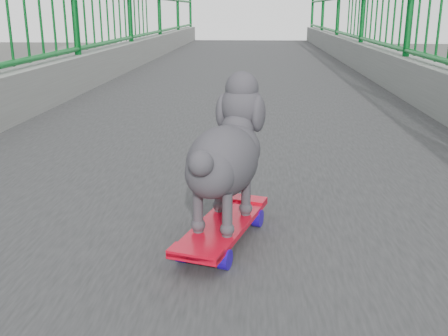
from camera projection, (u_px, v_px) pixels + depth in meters
skateboard at (223, 228)px, 1.56m from camera, size 0.27×0.51×0.06m
poodle at (226, 153)px, 1.52m from camera, size 0.27×0.45×0.39m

